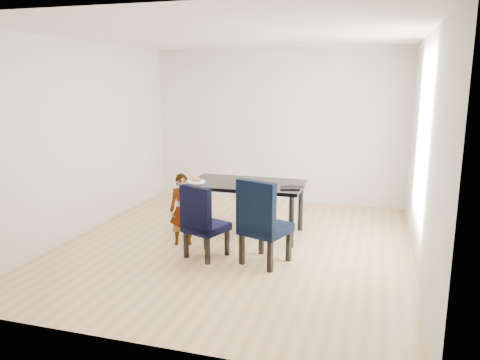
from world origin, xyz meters
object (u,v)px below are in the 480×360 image
(chair_right, at_px, (266,221))
(plate, at_px, (196,182))
(child, at_px, (183,210))
(chair_left, at_px, (206,221))
(dining_table, at_px, (246,208))
(laptop, at_px, (292,187))

(chair_right, distance_m, plate, 1.46)
(child, bearing_deg, chair_left, -57.52)
(child, bearing_deg, chair_right, -36.23)
(dining_table, distance_m, child, 0.95)
(chair_left, relative_size, chair_right, 0.89)
(chair_left, height_order, laptop, chair_left)
(chair_left, bearing_deg, laptop, 64.38)
(dining_table, bearing_deg, laptop, -10.56)
(dining_table, distance_m, chair_right, 1.11)
(dining_table, relative_size, laptop, 4.90)
(chair_left, bearing_deg, chair_right, 22.12)
(chair_right, bearing_deg, child, -175.04)
(chair_right, distance_m, laptop, 0.89)
(dining_table, height_order, laptop, laptop)
(dining_table, distance_m, chair_left, 1.01)
(chair_left, xyz_separation_m, chair_right, (0.75, 0.02, 0.06))
(chair_left, height_order, child, child)
(dining_table, distance_m, plate, 0.80)
(plate, distance_m, laptop, 1.36)
(dining_table, xyz_separation_m, chair_left, (-0.23, -0.98, 0.09))
(chair_right, relative_size, child, 1.09)
(chair_left, relative_size, laptop, 2.84)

